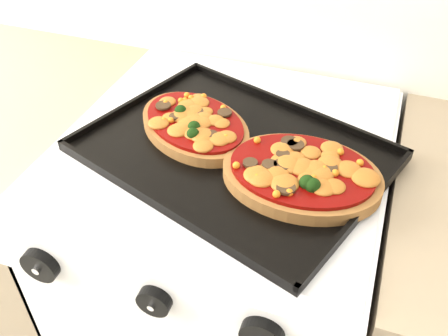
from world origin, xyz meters
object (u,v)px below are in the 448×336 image
at_px(stove, 225,289).
at_px(pizza_right, 302,172).
at_px(pizza_left, 195,124).
at_px(baking_tray, 233,150).

height_order(stove, pizza_right, pizza_right).
bearing_deg(stove, pizza_left, -171.24).
xyz_separation_m(baking_tray, pizza_right, (0.13, -0.04, 0.02)).
distance_m(stove, baking_tray, 0.47).
relative_size(baking_tray, pizza_left, 2.09).
relative_size(baking_tray, pizza_right, 1.93).
relative_size(stove, pizza_right, 3.48).
bearing_deg(baking_tray, pizza_right, 2.20).
relative_size(pizza_left, pizza_right, 0.92).
height_order(baking_tray, pizza_left, pizza_left).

